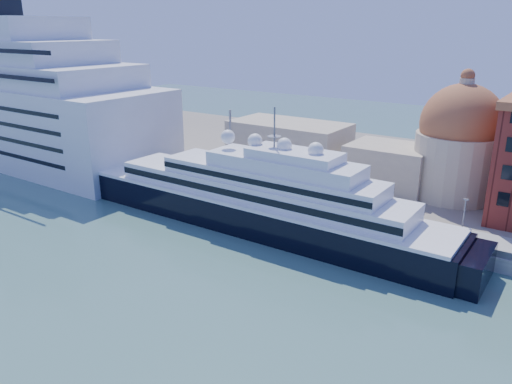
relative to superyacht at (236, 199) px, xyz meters
The scene contains 8 objects.
ground 26.03m from the superyacht, 64.01° to the right, with size 400.00×400.00×0.00m, color #3A6562.
quay 16.11m from the superyacht, 44.47° to the left, with size 180.00×10.00×2.50m, color gray.
land 53.34m from the superyacht, 77.84° to the left, with size 260.00×72.00×2.00m, color slate.
quay_fence 13.07m from the superyacht, 30.12° to the left, with size 180.00×0.10×1.20m, color slate.
superyacht is the anchor object (origin of this frame).
service_barge 46.81m from the superyacht, behind, with size 10.80×4.84×2.35m.
church 39.40m from the superyacht, 63.12° to the left, with size 66.00×18.00×25.50m.
lamp_posts 10.64m from the superyacht, 98.94° to the left, with size 120.80×2.40×18.00m.
Camera 1 is at (45.41, -51.90, 37.59)m, focal length 35.00 mm.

